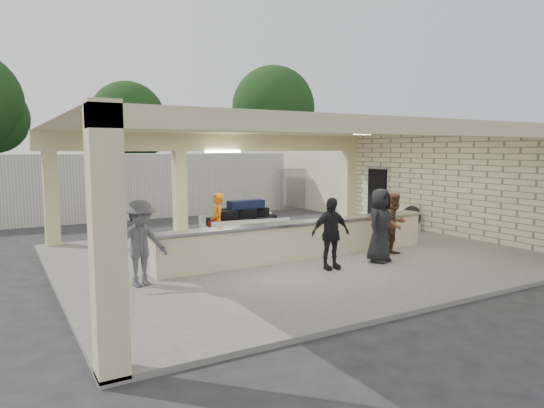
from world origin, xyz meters
TOP-DOWN VIEW (x-y plane):
  - ground at (0.00, 0.00)m, footprint 120.00×120.00m
  - pavilion at (0.21, 0.66)m, footprint 12.01×10.00m
  - baggage_counter at (0.00, -0.50)m, footprint 8.20×0.58m
  - luggage_cart at (-0.67, 1.69)m, footprint 2.51×1.74m
  - drum_fan at (5.47, 1.05)m, footprint 0.92×0.49m
  - baggage_handler at (-1.59, 1.40)m, footprint 0.46×0.66m
  - passenger_a at (2.36, -1.42)m, footprint 0.86×0.45m
  - passenger_b at (-0.08, -1.82)m, footprint 1.04×0.46m
  - passenger_c at (-4.39, -1.00)m, footprint 1.23×0.68m
  - passenger_d at (1.45, -1.85)m, footprint 0.99×0.67m
  - car_white_a at (7.76, 13.12)m, footprint 4.84×2.99m
  - car_white_b at (13.20, 14.01)m, footprint 5.12×2.70m
  - car_dark at (6.73, 14.47)m, footprint 4.08×3.40m
  - container_white at (-0.92, 10.65)m, footprint 12.81×2.60m
  - fence at (11.00, 9.00)m, footprint 12.06×0.06m
  - tree_mid at (2.32, 26.16)m, footprint 6.00×5.60m
  - tree_right at (14.32, 25.16)m, footprint 7.20×7.00m
  - adjacent_building at (9.50, 10.00)m, footprint 6.00×8.00m

SIDE VIEW (x-z plane):
  - ground at x=0.00m, z-range 0.00..0.00m
  - baggage_counter at x=0.00m, z-range 0.10..1.08m
  - drum_fan at x=5.47m, z-range 0.13..1.11m
  - car_white_a at x=7.76m, z-range 0.00..1.29m
  - car_dark at x=6.73m, z-range 0.00..1.33m
  - car_white_b at x=13.20m, z-range 0.00..1.53m
  - luggage_cart at x=-0.67m, z-range 0.16..1.53m
  - baggage_handler at x=-1.59m, z-range 0.10..1.75m
  - passenger_a at x=2.36m, z-range 0.10..1.80m
  - passenger_b at x=-0.08m, z-range 0.10..1.82m
  - passenger_c at x=-4.39m, z-range 0.10..1.91m
  - passenger_d at x=1.45m, z-range 0.10..1.97m
  - fence at x=11.00m, z-range 0.04..2.07m
  - pavilion at x=0.21m, z-range -0.43..3.12m
  - container_white at x=-0.92m, z-range 0.00..2.77m
  - adjacent_building at x=9.50m, z-range 0.00..3.20m
  - tree_mid at x=2.32m, z-range 0.96..8.96m
  - tree_right at x=14.32m, z-range 1.21..11.21m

